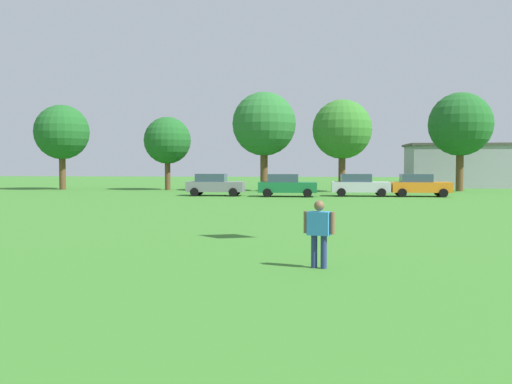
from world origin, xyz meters
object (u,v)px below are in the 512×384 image
Objects in this scene: parked_car_silver_2 at (359,185)px; tree_center at (264,124)px; adult_bystander at (319,228)px; parked_car_gray_0 at (215,185)px; tree_left at (167,141)px; parked_car_orange_3 at (419,185)px; parked_car_green_1 at (287,185)px; tree_right at (342,130)px; tree_far_right at (460,125)px; tree_far_left at (62,132)px.

tree_center reaches higher than parked_car_silver_2.
tree_center is at bearing -65.14° from adult_bystander.
tree_left is at bearing 123.15° from parked_car_gray_0.
adult_bystander is 38.40m from tree_center.
parked_car_gray_0 is (-7.84, 30.08, -0.09)m from adult_bystander.
parked_car_orange_3 is at bearing -0.47° from parked_car_silver_2.
parked_car_green_1 is (5.53, -0.60, 0.00)m from parked_car_gray_0.
parked_car_green_1 is 9.89m from tree_right.
tree_far_right is (9.43, 9.11, 5.05)m from parked_car_silver_2.
parked_car_gray_0 and parked_car_orange_3 have the same top height.
tree_far_left is at bearing 175.76° from tree_right.
tree_center is 6.87m from tree_right.
adult_bystander is 31.47m from parked_car_orange_3.
parked_car_green_1 is 15.75m from tree_left.
tree_left is 0.78× the size of tree_far_right.
parked_car_green_1 is (-2.31, 29.48, -0.09)m from adult_bystander.
parked_car_orange_3 is at bearing -22.47° from tree_left.
parked_car_silver_2 is 0.49× the size of tree_center.
tree_right is 0.91× the size of tree_far_right.
tree_center reaches higher than parked_car_orange_3.
parked_car_green_1 reaches higher than adult_bystander.
parked_car_silver_2 is at bearing -27.39° from tree_left.
tree_right is at bearing -166.12° from tree_far_right.
parked_car_gray_0 is 0.63× the size of tree_left.
adult_bystander is 0.37× the size of parked_car_orange_3.
parked_car_green_1 is at bearing -73.49° from tree_center.
tree_right is at bearing -5.45° from tree_center.
adult_bystander is 0.37× the size of parked_car_gray_0.
tree_far_left is (-27.08, 8.46, 4.52)m from parked_car_silver_2.
adult_bystander is at bearing -103.77° from parked_car_orange_3.
tree_far_left is 1.00× the size of tree_right.
tree_right reaches higher than parked_car_orange_3.
parked_car_gray_0 is 0.54× the size of tree_right.
adult_bystander is 0.18× the size of tree_center.
tree_center reaches higher than tree_left.
tree_far_right is at bearing 13.88° from tree_right.
parked_car_gray_0 is 12.95m from tree_right.
parked_car_silver_2 is 0.63× the size of tree_left.
tree_far_right reaches higher than tree_right.
tree_left is at bearing 152.61° from parked_car_silver_2.
tree_left is at bearing 169.80° from tree_center.
parked_car_green_1 is at bearing -67.86° from adult_bystander.
tree_center reaches higher than tree_far_right.
tree_far_right reaches higher than parked_car_orange_3.
tree_far_right is (20.36, 9.63, 5.05)m from parked_car_gray_0.
tree_center is (9.17, -1.65, 1.34)m from tree_left.
tree_left reaches higher than parked_car_silver_2.
parked_car_gray_0 is at bearing -177.28° from parked_car_silver_2.
parked_car_orange_3 is (7.49, 30.57, -0.09)m from adult_bystander.
parked_car_orange_3 is at bearing -50.33° from tree_right.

